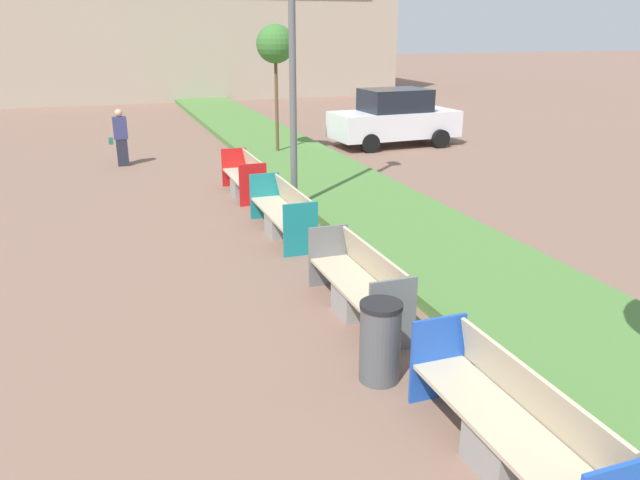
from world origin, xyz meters
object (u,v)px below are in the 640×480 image
object	(u,v)px
bench_blue_frame	(510,432)
pedestrian_walking	(121,138)
bench_teal_frame	(283,216)
bench_red_frame	(245,180)
sapling_tree_far	(275,45)
parked_car_distant	(394,118)
bench_grey_frame	(359,288)
litter_bin	(380,342)

from	to	relation	value
bench_blue_frame	pedestrian_walking	size ratio (longest dim) A/B	1.53
bench_teal_frame	bench_red_frame	world-z (taller)	same
sapling_tree_far	parked_car_distant	xyz separation A→B (m)	(4.18, 0.51, -2.35)
bench_red_frame	bench_teal_frame	bearing A→B (deg)	-89.91
sapling_tree_far	parked_car_distant	bearing A→B (deg)	6.99
pedestrian_walking	parked_car_distant	world-z (taller)	parked_car_distant
bench_teal_frame	bench_red_frame	size ratio (longest dim) A/B	1.22
bench_blue_frame	bench_grey_frame	bearing A→B (deg)	90.04
bench_grey_frame	litter_bin	size ratio (longest dim) A/B	2.43
bench_grey_frame	bench_red_frame	xyz separation A→B (m)	(-0.00, 6.87, -0.01)
bench_red_frame	sapling_tree_far	size ratio (longest dim) A/B	0.52
bench_blue_frame	bench_grey_frame	size ratio (longest dim) A/B	1.08
litter_bin	bench_grey_frame	bearing A→B (deg)	74.79
bench_teal_frame	sapling_tree_far	world-z (taller)	sapling_tree_far
bench_grey_frame	parked_car_distant	distance (m)	13.16
litter_bin	bench_red_frame	bearing A→B (deg)	87.01
sapling_tree_far	pedestrian_walking	xyz separation A→B (m)	(-4.54, 0.18, -2.46)
parked_car_distant	pedestrian_walking	bearing A→B (deg)	179.16
bench_blue_frame	litter_bin	distance (m)	1.80
bench_grey_frame	bench_teal_frame	size ratio (longest dim) A/B	0.92
sapling_tree_far	litter_bin	bearing A→B (deg)	-100.85
bench_blue_frame	litter_bin	bearing A→B (deg)	104.50
bench_red_frame	sapling_tree_far	distance (m)	5.50
bench_grey_frame	pedestrian_walking	xyz separation A→B (m)	(-2.55, 11.28, 0.43)
bench_grey_frame	bench_red_frame	world-z (taller)	same
litter_bin	parked_car_distant	bearing A→B (deg)	63.46
litter_bin	pedestrian_walking	size ratio (longest dim) A/B	0.58
bench_blue_frame	bench_grey_frame	distance (m)	3.39
litter_bin	bench_teal_frame	bearing A→B (deg)	85.17
bench_teal_frame	sapling_tree_far	size ratio (longest dim) A/B	0.63
bench_grey_frame	pedestrian_walking	size ratio (longest dim) A/B	1.41
bench_teal_frame	litter_bin	distance (m)	5.35
bench_teal_frame	bench_grey_frame	bearing A→B (deg)	-90.03
bench_grey_frame	bench_teal_frame	world-z (taller)	same
bench_red_frame	pedestrian_walking	xyz separation A→B (m)	(-2.55, 4.40, 0.44)
bench_blue_frame	bench_red_frame	world-z (taller)	same
bench_blue_frame	bench_red_frame	size ratio (longest dim) A/B	1.22
sapling_tree_far	parked_car_distant	size ratio (longest dim) A/B	0.90
bench_red_frame	parked_car_distant	size ratio (longest dim) A/B	0.47
litter_bin	sapling_tree_far	bearing A→B (deg)	79.15
litter_bin	parked_car_distant	distance (m)	14.82
bench_red_frame	litter_bin	xyz separation A→B (m)	(-0.44, -8.52, 0.10)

